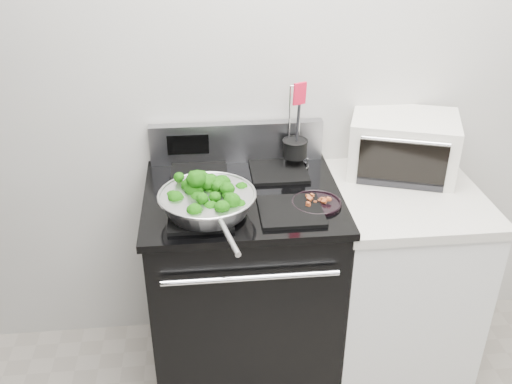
{
  "coord_description": "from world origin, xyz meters",
  "views": [
    {
      "loc": [
        -0.45,
        -0.59,
        2.06
      ],
      "look_at": [
        -0.25,
        1.36,
        0.98
      ],
      "focal_mm": 40.0,
      "sensor_mm": 36.0,
      "label": 1
    }
  ],
  "objects": [
    {
      "name": "counter",
      "position": [
        0.39,
        1.41,
        0.46
      ],
      "size": [
        0.62,
        0.68,
        0.92
      ],
      "color": "white",
      "rests_on": "floor"
    },
    {
      "name": "skillet",
      "position": [
        -0.44,
        1.26,
        1.01
      ],
      "size": [
        0.37,
        0.58,
        0.08
      ],
      "rotation": [
        0.0,
        0.0,
        0.22
      ],
      "color": "silver",
      "rests_on": "gas_range"
    },
    {
      "name": "broccoli_pile",
      "position": [
        -0.44,
        1.26,
        1.03
      ],
      "size": [
        0.29,
        0.29,
        0.1
      ],
      "primitive_type": null,
      "color": "black",
      "rests_on": "skillet"
    },
    {
      "name": "gas_range",
      "position": [
        -0.3,
        1.41,
        0.49
      ],
      "size": [
        0.79,
        0.69,
        1.13
      ],
      "color": "black",
      "rests_on": "floor"
    },
    {
      "name": "bacon_plate",
      "position": [
        -0.02,
        1.29,
        0.97
      ],
      "size": [
        0.19,
        0.19,
        0.04
      ],
      "rotation": [
        0.0,
        0.0,
        -0.38
      ],
      "color": "black",
      "rests_on": "gas_range"
    },
    {
      "name": "utensil_holder",
      "position": [
        -0.05,
        1.62,
        1.02
      ],
      "size": [
        0.13,
        0.13,
        0.39
      ],
      "rotation": [
        0.0,
        0.0,
        0.4
      ],
      "color": "silver",
      "rests_on": "gas_range"
    },
    {
      "name": "toaster_oven",
      "position": [
        0.42,
        1.6,
        1.05
      ],
      "size": [
        0.53,
        0.46,
        0.26
      ],
      "rotation": [
        0.0,
        0.0,
        -0.33
      ],
      "color": "silver",
      "rests_on": "counter"
    },
    {
      "name": "back_wall",
      "position": [
        0.0,
        1.75,
        1.35
      ],
      "size": [
        4.0,
        0.02,
        2.7
      ],
      "primitive_type": "cube",
      "color": "beige",
      "rests_on": "ground"
    }
  ]
}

